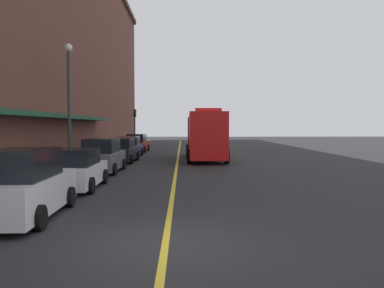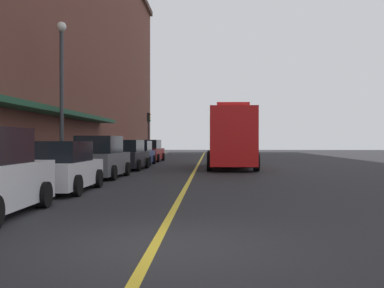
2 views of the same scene
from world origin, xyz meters
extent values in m
plane|color=#232326|center=(0.00, 25.00, 0.00)|extent=(112.00, 112.00, 0.00)
cube|color=gray|center=(-6.20, 25.00, 0.07)|extent=(2.40, 70.00, 0.15)
cube|color=gold|center=(0.00, 25.00, 0.00)|extent=(0.16, 70.00, 0.01)
cube|color=brown|center=(-13.47, 24.00, 9.65)|extent=(12.14, 64.00, 19.29)
cube|color=#19472D|center=(-6.85, 16.00, 3.10)|extent=(1.20, 22.40, 0.24)
cylinder|color=black|center=(-3.17, 3.91, 0.32)|extent=(0.23, 0.64, 0.64)
cube|color=silver|center=(-3.93, 7.56, 0.57)|extent=(1.72, 4.20, 0.80)
cube|color=black|center=(-3.93, 7.35, 1.30)|extent=(1.55, 2.31, 0.65)
cylinder|color=black|center=(-4.80, 8.86, 0.32)|extent=(0.22, 0.64, 0.64)
cylinder|color=black|center=(-3.06, 8.86, 0.32)|extent=(0.22, 0.64, 0.64)
cylinder|color=black|center=(-4.80, 6.26, 0.32)|extent=(0.22, 0.64, 0.64)
cylinder|color=black|center=(-3.06, 6.26, 0.32)|extent=(0.22, 0.64, 0.64)
cube|color=#595B60|center=(-3.99, 13.15, 0.64)|extent=(1.90, 4.27, 0.92)
cube|color=black|center=(-4.00, 12.94, 1.48)|extent=(1.65, 2.37, 0.76)
cylinder|color=black|center=(-4.82, 14.49, 0.32)|extent=(0.24, 0.65, 0.64)
cylinder|color=black|center=(-3.06, 14.42, 0.32)|extent=(0.24, 0.65, 0.64)
cylinder|color=black|center=(-4.92, 11.88, 0.32)|extent=(0.24, 0.65, 0.64)
cylinder|color=black|center=(-3.16, 11.81, 0.32)|extent=(0.24, 0.65, 0.64)
cube|color=black|center=(-3.90, 19.18, 0.60)|extent=(1.96, 4.46, 0.84)
cube|color=black|center=(-3.91, 18.96, 1.36)|extent=(1.70, 2.48, 0.69)
cylinder|color=black|center=(-4.75, 20.57, 0.32)|extent=(0.24, 0.65, 0.64)
cylinder|color=black|center=(-2.94, 20.50, 0.32)|extent=(0.24, 0.65, 0.64)
cylinder|color=black|center=(-4.86, 17.85, 0.32)|extent=(0.24, 0.65, 0.64)
cylinder|color=black|center=(-3.05, 17.78, 0.32)|extent=(0.24, 0.65, 0.64)
cube|color=navy|center=(-4.03, 24.27, 0.58)|extent=(1.75, 4.32, 0.81)
cube|color=black|center=(-4.03, 24.06, 1.32)|extent=(1.57, 2.38, 0.67)
cylinder|color=black|center=(-4.89, 25.62, 0.32)|extent=(0.22, 0.64, 0.64)
cylinder|color=black|center=(-3.15, 25.60, 0.32)|extent=(0.22, 0.64, 0.64)
cylinder|color=black|center=(-4.91, 22.94, 0.32)|extent=(0.22, 0.64, 0.64)
cylinder|color=black|center=(-3.17, 22.93, 0.32)|extent=(0.22, 0.64, 0.64)
cube|color=maroon|center=(-4.04, 29.94, 0.61)|extent=(1.93, 4.90, 0.86)
cube|color=black|center=(-4.05, 29.70, 1.39)|extent=(1.68, 2.71, 0.70)
cylinder|color=black|center=(-4.88, 31.47, 0.32)|extent=(0.24, 0.65, 0.64)
cylinder|color=black|center=(-3.09, 31.41, 0.32)|extent=(0.24, 0.65, 0.64)
cylinder|color=black|center=(-4.98, 28.47, 0.32)|extent=(0.24, 0.65, 0.64)
cylinder|color=black|center=(-3.19, 28.41, 0.32)|extent=(0.24, 0.65, 0.64)
cube|color=red|center=(2.07, 17.77, 1.88)|extent=(2.49, 2.53, 3.17)
cube|color=red|center=(2.06, 22.46, 1.76)|extent=(2.50, 6.14, 2.91)
cube|color=red|center=(2.07, 17.77, 3.59)|extent=(1.74, 0.60, 0.24)
cylinder|color=black|center=(3.33, 17.86, 0.50)|extent=(0.30, 1.00, 1.00)
cylinder|color=black|center=(0.82, 17.86, 0.50)|extent=(0.30, 1.00, 1.00)
cylinder|color=black|center=(3.32, 21.70, 0.50)|extent=(0.30, 1.00, 1.00)
cylinder|color=black|center=(0.81, 21.69, 0.50)|extent=(0.30, 1.00, 1.00)
cylinder|color=black|center=(3.32, 24.18, 0.50)|extent=(0.30, 1.00, 1.00)
cylinder|color=black|center=(0.80, 24.17, 0.50)|extent=(0.30, 1.00, 1.00)
cylinder|color=#4C4C51|center=(-5.35, 25.90, 0.68)|extent=(0.07, 0.07, 1.05)
cube|color=black|center=(-5.35, 25.90, 1.34)|extent=(0.14, 0.18, 0.28)
cylinder|color=#4C4C51|center=(-5.35, 11.56, 0.68)|extent=(0.07, 0.07, 1.05)
cube|color=black|center=(-5.35, 11.56, 1.34)|extent=(0.14, 0.18, 0.28)
cylinder|color=#33383D|center=(-5.95, 13.77, 3.40)|extent=(0.18, 0.18, 6.50)
sphere|color=white|center=(-5.95, 13.77, 6.87)|extent=(0.44, 0.44, 0.44)
cylinder|color=#232326|center=(-5.30, 38.62, 1.85)|extent=(0.14, 0.14, 3.40)
cube|color=black|center=(-5.30, 38.62, 4.00)|extent=(0.28, 0.36, 0.90)
sphere|color=red|center=(-5.14, 38.62, 4.30)|extent=(0.16, 0.16, 0.16)
sphere|color=gold|center=(-5.14, 38.62, 4.00)|extent=(0.16, 0.16, 0.16)
sphere|color=green|center=(-5.14, 38.62, 3.70)|extent=(0.16, 0.16, 0.16)
camera|label=1|loc=(0.38, -8.54, 2.57)|focal=37.10mm
camera|label=2|loc=(0.87, -7.22, 1.62)|focal=43.47mm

